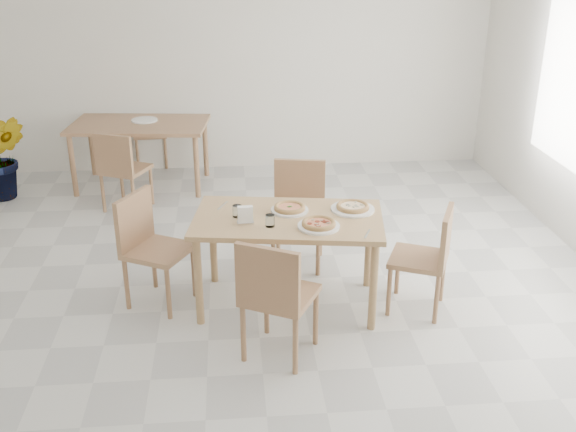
{
  "coord_description": "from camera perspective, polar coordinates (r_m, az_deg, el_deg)",
  "views": [
    {
      "loc": [
        -0.17,
        -4.64,
        2.75
      ],
      "look_at": [
        0.25,
        0.05,
        0.76
      ],
      "focal_mm": 42.0,
      "sensor_mm": 36.0,
      "label": 1
    }
  ],
  "objects": [
    {
      "name": "chair_back_s",
      "position": [
        7.22,
        -13.98,
        4.14
      ],
      "size": [
        0.57,
        0.57,
        0.87
      ],
      "rotation": [
        0.0,
        0.0,
        2.72
      ],
      "color": "#A27951",
      "rests_on": "ground"
    },
    {
      "name": "chair_south",
      "position": [
        4.53,
        -1.11,
        -6.47
      ],
      "size": [
        0.61,
        0.61,
        0.91
      ],
      "rotation": [
        0.0,
        0.0,
        2.65
      ],
      "color": "#A27951",
      "rests_on": "ground"
    },
    {
      "name": "pizza_margherita",
      "position": [
        5.2,
        0.14,
        0.73
      ],
      "size": [
        0.26,
        0.26,
        0.03
      ],
      "rotation": [
        0.0,
        0.0,
        -0.09
      ],
      "color": "tan",
      "rests_on": "plate_margherita"
    },
    {
      "name": "tumbler_a",
      "position": [
        5.11,
        -4.33,
        0.41
      ],
      "size": [
        0.07,
        0.07,
        0.09
      ],
      "primitive_type": "cylinder",
      "color": "white",
      "rests_on": "main_table"
    },
    {
      "name": "potted_plant",
      "position": [
        8.01,
        -23.02,
        4.56
      ],
      "size": [
        0.59,
        0.51,
        0.94
      ],
      "primitive_type": "imported",
      "rotation": [
        0.0,
        0.0,
        0.2
      ],
      "color": "#2D651E",
      "rests_on": "ground"
    },
    {
      "name": "fork_b",
      "position": [
        4.85,
        6.73,
        -1.52
      ],
      "size": [
        0.08,
        0.15,
        0.01
      ],
      "primitive_type": "cube",
      "rotation": [
        0.0,
        0.0,
        -0.42
      ],
      "color": "silver",
      "rests_on": "main_table"
    },
    {
      "name": "chair_west",
      "position": [
        5.36,
        -11.72,
        -2.12
      ],
      "size": [
        0.6,
        0.6,
        0.9
      ],
      "rotation": [
        0.0,
        0.0,
        1.08
      ],
      "color": "#A27951",
      "rests_on": "ground"
    },
    {
      "name": "chair_east",
      "position": [
        5.24,
        11.9,
        -3.09
      ],
      "size": [
        0.56,
        0.56,
        0.85
      ],
      "rotation": [
        0.0,
        0.0,
        -1.99
      ],
      "color": "#A27951",
      "rests_on": "ground"
    },
    {
      "name": "plate_margherita",
      "position": [
        5.21,
        0.14,
        0.5
      ],
      "size": [
        0.29,
        0.29,
        0.02
      ],
      "primitive_type": "cylinder",
      "color": "white",
      "rests_on": "main_table"
    },
    {
      "name": "pizza_pepperoni",
      "position": [
        4.93,
        2.62,
        -0.62
      ],
      "size": [
        0.32,
        0.32,
        0.03
      ],
      "rotation": [
        0.0,
        0.0,
        -0.35
      ],
      "color": "tan",
      "rests_on": "plate_pepperoni"
    },
    {
      "name": "chair_north",
      "position": [
        5.91,
        0.89,
        0.89
      ],
      "size": [
        0.53,
        0.53,
        0.91
      ],
      "rotation": [
        0.0,
        0.0,
        -0.19
      ],
      "color": "#A27951",
      "rests_on": "ground"
    },
    {
      "name": "pizza_mushroom",
      "position": [
        5.25,
        5.5,
        0.82
      ],
      "size": [
        0.29,
        0.29,
        0.03
      ],
      "rotation": [
        0.0,
        0.0,
        0.16
      ],
      "color": "tan",
      "rests_on": "plate_mushroom"
    },
    {
      "name": "chair_back_n",
      "position": [
        8.73,
        -11.58,
        7.37
      ],
      "size": [
        0.43,
        0.43,
        0.81
      ],
      "rotation": [
        0.0,
        0.0,
        0.07
      ],
      "color": "#A27951",
      "rests_on": "ground"
    },
    {
      "name": "fork_a",
      "position": [
        5.34,
        -5.56,
        0.87
      ],
      "size": [
        0.09,
        0.18,
        0.01
      ],
      "primitive_type": "cube",
      "rotation": [
        0.0,
        0.0,
        -0.43
      ],
      "color": "silver",
      "rests_on": "main_table"
    },
    {
      "name": "plate_mushroom",
      "position": [
        5.26,
        5.49,
        0.59
      ],
      "size": [
        0.34,
        0.34,
        0.02
      ],
      "primitive_type": "cylinder",
      "color": "white",
      "rests_on": "main_table"
    },
    {
      "name": "plate_pepperoni",
      "position": [
        4.94,
        2.61,
        -0.86
      ],
      "size": [
        0.31,
        0.31,
        0.02
      ],
      "primitive_type": "cylinder",
      "color": "white",
      "rests_on": "main_table"
    },
    {
      "name": "napkin_holder",
      "position": [
        4.98,
        -3.64,
        0.04
      ],
      "size": [
        0.13,
        0.07,
        0.14
      ],
      "rotation": [
        0.0,
        0.0,
        0.04
      ],
      "color": "silver",
      "rests_on": "main_table"
    },
    {
      "name": "plate_empty",
      "position": [
        7.94,
        -12.06,
        7.94
      ],
      "size": [
        0.3,
        0.3,
        0.02
      ],
      "primitive_type": "cylinder",
      "color": "white",
      "rests_on": "second_table"
    },
    {
      "name": "main_table",
      "position": [
        5.15,
        -0.0,
        -0.99
      ],
      "size": [
        1.54,
        1.02,
        0.75
      ],
      "rotation": [
        0.0,
        0.0,
        -0.15
      ],
      "color": "tan",
      "rests_on": "ground"
    },
    {
      "name": "second_table",
      "position": [
        7.89,
        -12.46,
        7.12
      ],
      "size": [
        1.6,
        1.03,
        0.75
      ],
      "rotation": [
        0.0,
        0.0,
        -0.11
      ],
      "color": "#A27951",
      "rests_on": "ground"
    },
    {
      "name": "tumbler_b",
      "position": [
        4.94,
        -1.52,
        -0.39
      ],
      "size": [
        0.07,
        0.07,
        0.09
      ],
      "primitive_type": "cylinder",
      "color": "white",
      "rests_on": "main_table"
    }
  ]
}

